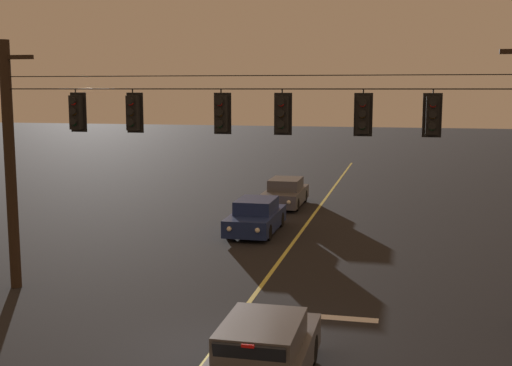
{
  "coord_description": "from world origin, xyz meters",
  "views": [
    {
      "loc": [
        4.12,
        -13.71,
        5.94
      ],
      "look_at": [
        0.0,
        4.54,
        3.26
      ],
      "focal_mm": 46.45,
      "sensor_mm": 36.0,
      "label": 1
    }
  ],
  "objects_px": {
    "car_waiting_near_lane": "(262,356)",
    "traffic_light_rightmost": "(363,115)",
    "traffic_light_left_inner": "(133,113)",
    "traffic_light_right_inner": "(282,114)",
    "traffic_light_far_right": "(432,115)",
    "car_oncoming_lead": "(256,217)",
    "car_oncoming_trailing": "(285,193)",
    "traffic_light_leftmost": "(76,112)",
    "traffic_light_centre": "(221,113)"
  },
  "relations": [
    {
      "from": "car_waiting_near_lane",
      "to": "traffic_light_rightmost",
      "type": "bearing_deg",
      "value": 72.38
    },
    {
      "from": "traffic_light_left_inner",
      "to": "traffic_light_right_inner",
      "type": "height_order",
      "value": "same"
    },
    {
      "from": "traffic_light_far_right",
      "to": "car_oncoming_lead",
      "type": "height_order",
      "value": "traffic_light_far_right"
    },
    {
      "from": "traffic_light_right_inner",
      "to": "car_oncoming_trailing",
      "type": "relative_size",
      "value": 0.28
    },
    {
      "from": "traffic_light_left_inner",
      "to": "car_oncoming_trailing",
      "type": "height_order",
      "value": "traffic_light_left_inner"
    },
    {
      "from": "traffic_light_left_inner",
      "to": "car_waiting_near_lane",
      "type": "relative_size",
      "value": 0.28
    },
    {
      "from": "traffic_light_leftmost",
      "to": "traffic_light_far_right",
      "type": "distance_m",
      "value": 9.78
    },
    {
      "from": "traffic_light_rightmost",
      "to": "traffic_light_left_inner",
      "type": "bearing_deg",
      "value": 180.0
    },
    {
      "from": "traffic_light_right_inner",
      "to": "car_waiting_near_lane",
      "type": "xyz_separation_m",
      "value": [
        0.54,
        -4.93,
        -4.62
      ]
    },
    {
      "from": "traffic_light_leftmost",
      "to": "traffic_light_left_inner",
      "type": "xyz_separation_m",
      "value": [
        1.73,
        0.0,
        0.0
      ]
    },
    {
      "from": "traffic_light_far_right",
      "to": "car_oncoming_lead",
      "type": "bearing_deg",
      "value": 125.95
    },
    {
      "from": "traffic_light_left_inner",
      "to": "traffic_light_rightmost",
      "type": "relative_size",
      "value": 1.0
    },
    {
      "from": "car_waiting_near_lane",
      "to": "car_oncoming_trailing",
      "type": "distance_m",
      "value": 20.74
    },
    {
      "from": "traffic_light_left_inner",
      "to": "car_oncoming_lead",
      "type": "height_order",
      "value": "traffic_light_left_inner"
    },
    {
      "from": "traffic_light_right_inner",
      "to": "traffic_light_far_right",
      "type": "bearing_deg",
      "value": 0.0
    },
    {
      "from": "traffic_light_rightmost",
      "to": "car_oncoming_lead",
      "type": "relative_size",
      "value": 0.28
    },
    {
      "from": "traffic_light_far_right",
      "to": "traffic_light_leftmost",
      "type": "bearing_deg",
      "value": 180.0
    },
    {
      "from": "car_oncoming_lead",
      "to": "car_oncoming_trailing",
      "type": "height_order",
      "value": "same"
    },
    {
      "from": "traffic_light_far_right",
      "to": "car_oncoming_lead",
      "type": "relative_size",
      "value": 0.28
    },
    {
      "from": "traffic_light_left_inner",
      "to": "car_oncoming_lead",
      "type": "distance_m",
      "value": 10.31
    },
    {
      "from": "traffic_light_rightmost",
      "to": "car_oncoming_lead",
      "type": "distance_m",
      "value": 11.31
    },
    {
      "from": "car_oncoming_lead",
      "to": "car_oncoming_trailing",
      "type": "relative_size",
      "value": 1.0
    },
    {
      "from": "car_oncoming_lead",
      "to": "traffic_light_far_right",
      "type": "bearing_deg",
      "value": -54.05
    },
    {
      "from": "traffic_light_left_inner",
      "to": "traffic_light_right_inner",
      "type": "distance_m",
      "value": 4.21
    },
    {
      "from": "traffic_light_left_inner",
      "to": "traffic_light_far_right",
      "type": "distance_m",
      "value": 8.05
    },
    {
      "from": "traffic_light_centre",
      "to": "traffic_light_left_inner",
      "type": "bearing_deg",
      "value": 180.0
    },
    {
      "from": "traffic_light_leftmost",
      "to": "car_oncoming_trailing",
      "type": "bearing_deg",
      "value": 78.17
    },
    {
      "from": "traffic_light_leftmost",
      "to": "traffic_light_rightmost",
      "type": "xyz_separation_m",
      "value": [
        8.05,
        0.0,
        0.0
      ]
    },
    {
      "from": "car_oncoming_trailing",
      "to": "traffic_light_rightmost",
      "type": "bearing_deg",
      "value": -72.88
    },
    {
      "from": "car_waiting_near_lane",
      "to": "traffic_light_centre",
      "type": "bearing_deg",
      "value": 114.15
    },
    {
      "from": "traffic_light_right_inner",
      "to": "traffic_light_rightmost",
      "type": "bearing_deg",
      "value": 0.0
    },
    {
      "from": "traffic_light_centre",
      "to": "car_oncoming_trailing",
      "type": "relative_size",
      "value": 0.28
    },
    {
      "from": "traffic_light_left_inner",
      "to": "traffic_light_far_right",
      "type": "bearing_deg",
      "value": 0.0
    },
    {
      "from": "traffic_light_right_inner",
      "to": "traffic_light_far_right",
      "type": "xyz_separation_m",
      "value": [
        3.84,
        0.0,
        0.0
      ]
    },
    {
      "from": "car_oncoming_lead",
      "to": "traffic_light_rightmost",
      "type": "bearing_deg",
      "value": -61.84
    },
    {
      "from": "traffic_light_right_inner",
      "to": "traffic_light_rightmost",
      "type": "distance_m",
      "value": 2.11
    },
    {
      "from": "traffic_light_rightmost",
      "to": "traffic_light_far_right",
      "type": "relative_size",
      "value": 1.0
    },
    {
      "from": "traffic_light_far_right",
      "to": "car_oncoming_trailing",
      "type": "relative_size",
      "value": 0.28
    },
    {
      "from": "traffic_light_centre",
      "to": "traffic_light_rightmost",
      "type": "height_order",
      "value": "same"
    },
    {
      "from": "traffic_light_right_inner",
      "to": "car_oncoming_lead",
      "type": "bearing_deg",
      "value": 106.88
    },
    {
      "from": "traffic_light_leftmost",
      "to": "car_waiting_near_lane",
      "type": "xyz_separation_m",
      "value": [
        6.48,
        -4.93,
        -4.62
      ]
    },
    {
      "from": "car_oncoming_trailing",
      "to": "car_oncoming_lead",
      "type": "bearing_deg",
      "value": -90.76
    },
    {
      "from": "traffic_light_centre",
      "to": "car_oncoming_lead",
      "type": "xyz_separation_m",
      "value": [
        -1.09,
        9.11,
        -4.62
      ]
    },
    {
      "from": "traffic_light_left_inner",
      "to": "traffic_light_centre",
      "type": "relative_size",
      "value": 1.0
    },
    {
      "from": "traffic_light_centre",
      "to": "traffic_light_rightmost",
      "type": "xyz_separation_m",
      "value": [
        3.78,
        0.0,
        0.0
      ]
    },
    {
      "from": "traffic_light_left_inner",
      "to": "car_waiting_near_lane",
      "type": "bearing_deg",
      "value": -46.07
    },
    {
      "from": "traffic_light_leftmost",
      "to": "traffic_light_left_inner",
      "type": "bearing_deg",
      "value": 0.0
    },
    {
      "from": "traffic_light_right_inner",
      "to": "traffic_light_left_inner",
      "type": "bearing_deg",
      "value": 180.0
    },
    {
      "from": "traffic_light_left_inner",
      "to": "traffic_light_rightmost",
      "type": "xyz_separation_m",
      "value": [
        6.32,
        0.0,
        0.0
      ]
    },
    {
      "from": "traffic_light_left_inner",
      "to": "car_oncoming_trailing",
      "type": "relative_size",
      "value": 0.28
    }
  ]
}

